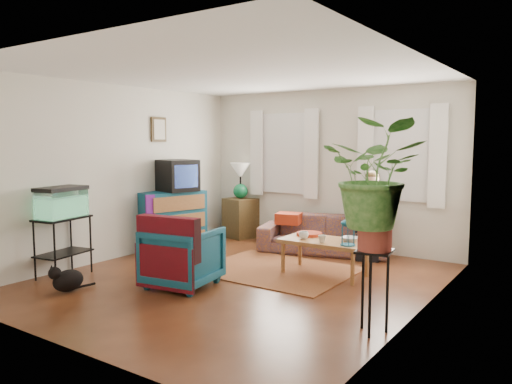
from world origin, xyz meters
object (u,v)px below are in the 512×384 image
Objects in this scene: dresser at (171,220)px; plant_stand at (373,292)px; aquarium_stand at (63,247)px; side_table at (241,218)px; coffee_table at (324,257)px; sofa at (324,228)px; armchair at (183,254)px.

plant_stand is (4.05, -1.55, -0.09)m from dresser.
dresser is 1.36× the size of aquarium_stand.
coffee_table is at bearing -30.81° from side_table.
dresser reaches higher than aquarium_stand.
side_table is 1.50m from dresser.
aquarium_stand is at bearing -144.99° from coffee_table.
plant_stand is (1.88, -2.74, -0.00)m from sofa.
aquarium_stand is at bearing -74.49° from dresser.
aquarium_stand reaches higher than coffee_table.
dresser is 2.78m from coffee_table.
armchair is (1.23, -2.88, 0.04)m from side_table.
side_table is 2.84m from coffee_table.
coffee_table is at bearing 26.13° from aquarium_stand.
sofa is 2.78× the size of side_table.
armchair is (1.58, 0.56, 0.01)m from aquarium_stand.
side_table is 0.68× the size of dresser.
plant_stand is at bearing -39.05° from side_table.
plant_stand reaches higher than coffee_table.
aquarium_stand is 0.97× the size of armchair.
side_table is at bearing 92.63° from dresser.
sofa is 2.49× the size of armchair.
coffee_table is at bearing -79.31° from sofa.
aquarium_stand is at bearing 11.06° from armchair.
coffee_table is at bearing -138.61° from armchair.
coffee_table is (0.60, -1.19, -0.16)m from sofa.
aquarium_stand and plant_stand have the same top height.
side_table is 3.14m from armchair.
aquarium_stand is (-0.35, -3.45, 0.03)m from side_table.
plant_stand reaches higher than side_table.
aquarium_stand is (-0.01, -2.00, -0.09)m from dresser.
dresser is 2.00m from aquarium_stand.
sofa is 3.32m from plant_stand.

